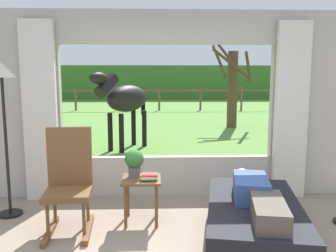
% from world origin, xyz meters
% --- Properties ---
extents(back_wall_with_window, '(5.20, 0.12, 2.55)m').
position_xyz_m(back_wall_with_window, '(0.00, 2.26, 1.25)').
color(back_wall_with_window, '#ADA599').
rests_on(back_wall_with_window, ground_plane).
extents(curtain_panel_left, '(0.44, 0.10, 2.40)m').
position_xyz_m(curtain_panel_left, '(-1.69, 2.12, 1.20)').
color(curtain_panel_left, beige).
rests_on(curtain_panel_left, ground_plane).
extents(curtain_panel_right, '(0.44, 0.10, 2.40)m').
position_xyz_m(curtain_panel_right, '(1.69, 2.12, 1.20)').
color(curtain_panel_right, beige).
rests_on(curtain_panel_right, ground_plane).
extents(outdoor_pasture_lawn, '(36.00, 21.68, 0.02)m').
position_xyz_m(outdoor_pasture_lawn, '(0.00, 13.16, 0.01)').
color(outdoor_pasture_lawn, '#568438').
rests_on(outdoor_pasture_lawn, ground_plane).
extents(distant_hill_ridge, '(36.00, 2.00, 2.40)m').
position_xyz_m(distant_hill_ridge, '(0.00, 23.00, 1.20)').
color(distant_hill_ridge, '#3B6928').
rests_on(distant_hill_ridge, ground_plane).
extents(recliner_sofa, '(1.19, 1.83, 0.42)m').
position_xyz_m(recliner_sofa, '(0.83, 0.75, 0.22)').
color(recliner_sofa, black).
rests_on(recliner_sofa, ground_plane).
extents(reclining_person, '(0.44, 1.43, 0.22)m').
position_xyz_m(reclining_person, '(0.83, 0.70, 0.52)').
color(reclining_person, '#334C8C').
rests_on(reclining_person, recliner_sofa).
extents(rocking_chair, '(0.52, 0.72, 1.12)m').
position_xyz_m(rocking_chair, '(-1.10, 1.14, 0.55)').
color(rocking_chair, brown).
rests_on(rocking_chair, ground_plane).
extents(side_table, '(0.44, 0.44, 0.52)m').
position_xyz_m(side_table, '(-0.32, 1.30, 0.43)').
color(side_table, brown).
rests_on(side_table, ground_plane).
extents(potted_plant, '(0.22, 0.22, 0.32)m').
position_xyz_m(potted_plant, '(-0.40, 1.36, 0.70)').
color(potted_plant, '#4C5156').
rests_on(potted_plant, side_table).
extents(book_stack, '(0.20, 0.17, 0.07)m').
position_xyz_m(book_stack, '(-0.23, 1.24, 0.56)').
color(book_stack, '#337247').
rests_on(book_stack, side_table).
extents(floor_lamp_left, '(0.32, 0.32, 1.84)m').
position_xyz_m(floor_lamp_left, '(-1.93, 1.56, 1.48)').
color(floor_lamp_left, black).
rests_on(floor_lamp_left, ground_plane).
extents(horse, '(1.31, 1.69, 1.73)m').
position_xyz_m(horse, '(-0.85, 5.31, 1.16)').
color(horse, black).
rests_on(horse, outdoor_pasture_lawn).
extents(pasture_tree, '(1.48, 1.12, 2.70)m').
position_xyz_m(pasture_tree, '(2.29, 8.65, 1.36)').
color(pasture_tree, '#4C3823').
rests_on(pasture_tree, outdoor_pasture_lawn).
extents(pasture_fence_line, '(16.10, 0.10, 1.10)m').
position_xyz_m(pasture_fence_line, '(0.00, 14.37, 0.74)').
color(pasture_fence_line, brown).
rests_on(pasture_fence_line, outdoor_pasture_lawn).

